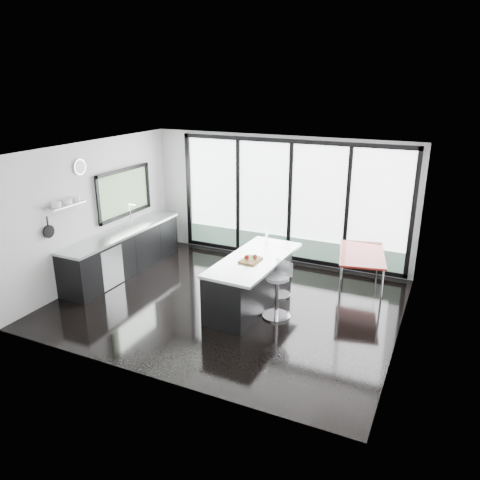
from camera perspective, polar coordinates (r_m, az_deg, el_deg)
The scene contains 11 objects.
floor at distance 8.74m, azimuth -1.44°, elevation -7.64°, with size 6.00×5.00×0.00m, color black.
ceiling at distance 7.89m, azimuth -1.61°, elevation 10.85°, with size 6.00×5.00×0.00m, color white.
wall_back at distance 10.33m, azimuth 5.97°, elevation 4.07°, with size 6.00×0.09×2.80m.
wall_front at distance 6.22m, azimuth -11.89°, elevation -5.34°, with size 6.00×0.00×2.80m, color silver.
wall_left at distance 10.00m, azimuth -16.29°, elevation 4.62°, with size 0.26×5.00×2.80m.
wall_right at distance 7.44m, azimuth 19.66°, elevation -1.96°, with size 0.00×5.00×2.80m, color silver.
counter_cabinets at distance 10.22m, azimuth -13.99°, elevation -1.32°, with size 0.69×3.24×1.36m.
island at distance 8.49m, azimuth 1.27°, elevation -4.97°, with size 1.04×2.30×1.20m.
bar_stool_near at distance 8.11m, azimuth 4.49°, elevation -6.88°, with size 0.49×0.49×0.78m, color silver.
bar_stool_far at distance 8.90m, azimuth 4.82°, elevation -4.66°, with size 0.45×0.45×0.71m, color silver.
red_table at distance 9.37m, azimuth 14.46°, elevation -3.77°, with size 0.82×1.44×0.77m, color maroon.
Camera 1 is at (3.50, -6.98, 3.93)m, focal length 35.00 mm.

